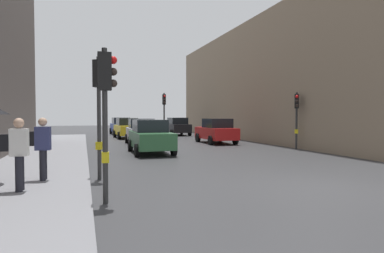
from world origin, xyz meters
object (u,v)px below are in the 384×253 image
Objects in this scene: car_yellow_taxi at (127,128)px; pedestrian_with_black_backpack at (17,150)px; traffic_light_near_right at (99,95)px; car_blue_van at (121,126)px; traffic_light_far_median at (164,108)px; car_green_estate at (151,137)px; pedestrian_with_grey_backpack at (41,145)px; car_silver_hatchback at (142,132)px; traffic_light_near_left at (106,97)px; traffic_light_mid_street at (297,110)px; car_dark_suv at (177,126)px; car_red_sedan at (216,131)px.

pedestrian_with_black_backpack reaches higher than car_yellow_taxi.
car_yellow_taxi is at bearing 80.43° from traffic_light_near_right.
traffic_light_far_median is at bearing -72.69° from car_blue_van.
pedestrian_with_grey_backpack is (-4.48, -7.03, 0.29)m from car_green_estate.
car_yellow_taxi is (-0.16, 6.54, 0.00)m from car_silver_hatchback.
traffic_light_near_left is (0.00, -3.01, -0.21)m from traffic_light_near_right.
traffic_light_near_right reaches higher than traffic_light_mid_street.
car_dark_suv is 6.02m from car_yellow_taxi.
pedestrian_with_grey_backpack is (-10.05, -21.91, 0.29)m from car_dark_suv.
car_dark_suv is at bearing 70.98° from traffic_light_near_left.
car_green_estate is 7.37m from car_red_sedan.
traffic_light_near_left is 0.82× the size of car_yellow_taxi.
car_blue_van and car_yellow_taxi have the same top height.
car_blue_van is at bearing 90.44° from car_silver_hatchback.
pedestrian_with_black_backpack is (-7.82, -17.71, -1.47)m from traffic_light_far_median.
traffic_light_near_left is at bearing -120.75° from car_red_sedan.
traffic_light_mid_street is at bearing -61.20° from traffic_light_far_median.
traffic_light_near_right is 12.62m from car_silver_hatchback.
traffic_light_near_right is 12.78m from traffic_light_mid_street.
car_green_estate is at bearing -91.30° from car_yellow_taxi.
traffic_light_far_median is 0.90× the size of car_dark_suv.
traffic_light_near_left is 1.05× the size of traffic_light_mid_street.
car_green_estate and car_dark_suv have the same top height.
pedestrian_with_black_backpack reaches higher than car_blue_van.
pedestrian_with_black_backpack is (-0.39, -1.31, 0.00)m from pedestrian_with_grey_backpack.
pedestrian_with_grey_backpack is at bearing 73.59° from pedestrian_with_black_backpack.
car_green_estate is at bearing 175.27° from traffic_light_mid_street.
car_red_sedan is (8.51, 11.30, -1.75)m from traffic_light_near_right.
traffic_light_near_left is 0.83× the size of car_green_estate.
car_red_sedan is 0.98× the size of car_yellow_taxi.
car_yellow_taxi is at bearing 75.99° from pedestrian_with_grey_backpack.
car_green_estate is at bearing 59.72° from pedestrian_with_black_backpack.
pedestrian_with_grey_backpack is 1.00× the size of pedestrian_with_black_backpack.
car_yellow_taxi is (3.13, 18.59, -1.75)m from traffic_light_near_right.
traffic_light_far_median is at bearing 66.18° from pedestrian_with_black_backpack.
car_silver_hatchback is 13.45m from pedestrian_with_grey_backpack.
traffic_light_near_left is at bearing -109.02° from car_dark_suv.
traffic_light_near_left is at bearing -31.40° from pedestrian_with_black_backpack.
car_red_sedan is (-2.84, 5.43, -1.42)m from traffic_light_mid_street.
traffic_light_near_left is 15.49m from car_silver_hatchback.
car_yellow_taxi is at bearing 126.39° from car_red_sedan.
car_yellow_taxi is (-5.30, -2.86, 0.00)m from car_dark_suv.
car_blue_van is 1.00× the size of car_yellow_taxi.
traffic_light_mid_street is 15.22m from car_yellow_taxi.
car_green_estate and car_yellow_taxi have the same top height.
traffic_light_near_right is at bearing -110.04° from traffic_light_far_median.
traffic_light_mid_street is 1.88× the size of pedestrian_with_grey_backpack.
traffic_light_far_median is 0.89× the size of car_blue_van.
car_dark_suv is 2.39× the size of pedestrian_with_grey_backpack.
traffic_light_near_left is at bearing -107.05° from traffic_light_far_median.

